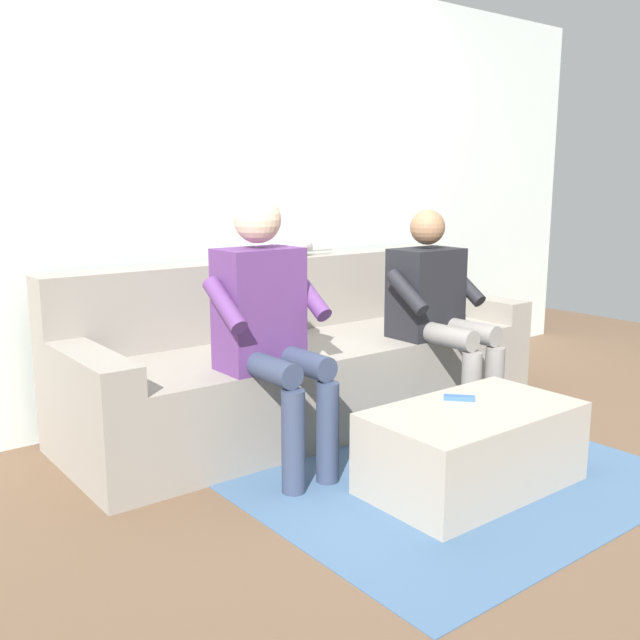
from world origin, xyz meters
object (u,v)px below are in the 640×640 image
at_px(coffee_table, 472,448).
at_px(person_left_seated, 436,303).
at_px(couch, 306,364).
at_px(person_right_seated, 268,318).
at_px(cat_on_backrest, 286,246).
at_px(remote_blue, 459,398).

bearing_deg(coffee_table, person_left_seated, -126.65).
bearing_deg(couch, coffee_table, 90.00).
xyz_separation_m(person_right_seated, cat_on_backrest, (-0.61, -0.73, 0.23)).
bearing_deg(person_right_seated, person_left_seated, 179.94).
relative_size(couch, remote_blue, 19.90).
distance_m(coffee_table, remote_blue, 0.22).
xyz_separation_m(couch, remote_blue, (-0.03, 1.06, 0.06)).
height_order(couch, person_right_seated, person_right_seated).
distance_m(coffee_table, cat_on_backrest, 1.63).
relative_size(person_left_seated, remote_blue, 8.50).
distance_m(couch, person_right_seated, 0.80).
bearing_deg(cat_on_backrest, person_left_seated, 122.80).
xyz_separation_m(coffee_table, cat_on_backrest, (-0.07, -1.45, 0.74)).
height_order(couch, person_left_seated, person_left_seated).
relative_size(coffee_table, person_right_seated, 0.75).
relative_size(couch, coffee_table, 2.90).
bearing_deg(cat_on_backrest, couch, 75.80).
bearing_deg(person_left_seated, remote_blue, 50.61).
relative_size(person_left_seated, person_right_seated, 0.93).
bearing_deg(person_right_seated, remote_blue, 132.89).
height_order(coffee_table, person_left_seated, person_left_seated).
bearing_deg(remote_blue, couch, -40.75).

